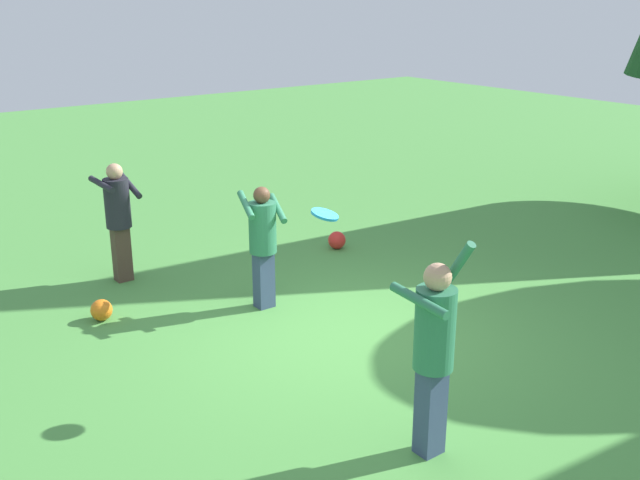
{
  "coord_description": "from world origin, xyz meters",
  "views": [
    {
      "loc": [
        6.1,
        -4.92,
        3.79
      ],
      "look_at": [
        -0.43,
        0.02,
        1.05
      ],
      "focal_mm": 41.55,
      "sensor_mm": 36.0,
      "label": 1
    }
  ],
  "objects_px": {
    "person_bystander": "(118,212)",
    "ball_red": "(337,240)",
    "person_catcher": "(263,237)",
    "person_thrower": "(434,343)",
    "ball_orange": "(101,310)",
    "frisbee": "(325,214)"
  },
  "relations": [
    {
      "from": "ball_orange",
      "to": "ball_red",
      "type": "height_order",
      "value": "ball_red"
    },
    {
      "from": "person_thrower",
      "to": "ball_orange",
      "type": "relative_size",
      "value": 7.32
    },
    {
      "from": "person_bystander",
      "to": "frisbee",
      "type": "height_order",
      "value": "frisbee"
    },
    {
      "from": "person_thrower",
      "to": "ball_red",
      "type": "bearing_deg",
      "value": -30.24
    },
    {
      "from": "person_catcher",
      "to": "ball_red",
      "type": "height_order",
      "value": "person_catcher"
    },
    {
      "from": "frisbee",
      "to": "person_bystander",
      "type": "bearing_deg",
      "value": -173.2
    },
    {
      "from": "person_bystander",
      "to": "ball_red",
      "type": "height_order",
      "value": "person_bystander"
    },
    {
      "from": "person_catcher",
      "to": "frisbee",
      "type": "height_order",
      "value": "frisbee"
    },
    {
      "from": "person_thrower",
      "to": "person_bystander",
      "type": "bearing_deg",
      "value": 4.69
    },
    {
      "from": "person_thrower",
      "to": "ball_red",
      "type": "height_order",
      "value": "person_thrower"
    },
    {
      "from": "person_thrower",
      "to": "person_catcher",
      "type": "bearing_deg",
      "value": -9.75
    },
    {
      "from": "person_bystander",
      "to": "ball_red",
      "type": "distance_m",
      "value": 3.38
    },
    {
      "from": "person_thrower",
      "to": "ball_orange",
      "type": "xyz_separation_m",
      "value": [
        -4.35,
        -1.23,
        -0.91
      ]
    },
    {
      "from": "person_catcher",
      "to": "person_bystander",
      "type": "distance_m",
      "value": 2.22
    },
    {
      "from": "person_thrower",
      "to": "ball_red",
      "type": "relative_size",
      "value": 7.0
    },
    {
      "from": "person_catcher",
      "to": "ball_orange",
      "type": "relative_size",
      "value": 5.95
    },
    {
      "from": "person_thrower",
      "to": "person_bystander",
      "type": "height_order",
      "value": "person_thrower"
    },
    {
      "from": "person_thrower",
      "to": "person_bystander",
      "type": "relative_size",
      "value": 1.17
    },
    {
      "from": "person_catcher",
      "to": "person_bystander",
      "type": "xyz_separation_m",
      "value": [
        -1.94,
        -1.06,
        0.05
      ]
    },
    {
      "from": "person_thrower",
      "to": "person_catcher",
      "type": "relative_size",
      "value": 1.23
    },
    {
      "from": "ball_orange",
      "to": "ball_red",
      "type": "xyz_separation_m",
      "value": [
        -0.36,
        3.93,
        0.01
      ]
    },
    {
      "from": "person_bystander",
      "to": "ball_orange",
      "type": "height_order",
      "value": "person_bystander"
    }
  ]
}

